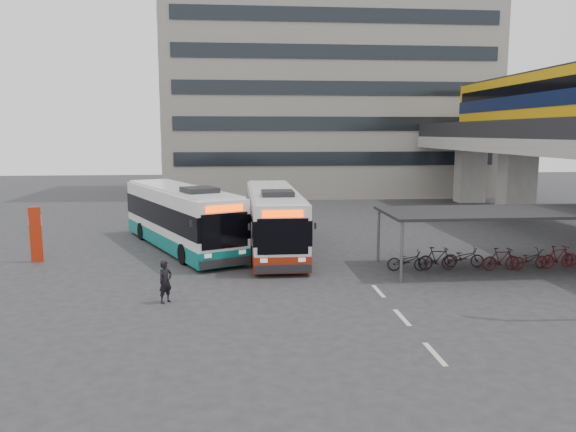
{
  "coord_description": "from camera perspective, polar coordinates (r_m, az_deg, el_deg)",
  "views": [
    {
      "loc": [
        -2.71,
        -19.82,
        5.85
      ],
      "look_at": [
        -0.34,
        5.89,
        2.0
      ],
      "focal_mm": 35.0,
      "sensor_mm": 36.0,
      "label": 1
    }
  ],
  "objects": [
    {
      "name": "bike_shelter",
      "position": [
        25.81,
        20.58,
        -2.09
      ],
      "size": [
        10.0,
        4.0,
        2.54
      ],
      "color": "#595B60",
      "rests_on": "ground"
    },
    {
      "name": "road_markings",
      "position": [
        18.55,
        11.51,
        -10.06
      ],
      "size": [
        0.15,
        7.6,
        0.01
      ],
      "color": "beige",
      "rests_on": "ground"
    },
    {
      "name": "office_block",
      "position": [
        56.88,
        3.71,
        15.18
      ],
      "size": [
        30.0,
        15.0,
        25.0
      ],
      "primitive_type": "cube",
      "color": "gray",
      "rests_on": "ground"
    },
    {
      "name": "pedestrian",
      "position": [
        19.96,
        -12.36,
        -6.53
      ],
      "size": [
        0.64,
        0.64,
        1.5
      ],
      "primitive_type": "imported",
      "rotation": [
        0.0,
        0.0,
        0.82
      ],
      "color": "black",
      "rests_on": "ground"
    },
    {
      "name": "viaduct",
      "position": [
        38.9,
        25.46,
        8.23
      ],
      "size": [
        8.0,
        32.0,
        9.68
      ],
      "color": "gray",
      "rests_on": "ground"
    },
    {
      "name": "bus_teal",
      "position": [
        29.03,
        -10.88,
        -0.18
      ],
      "size": [
        6.96,
        11.31,
        3.35
      ],
      "rotation": [
        0.0,
        0.0,
        0.43
      ],
      "color": "white",
      "rests_on": "ground"
    },
    {
      "name": "ground",
      "position": [
        20.84,
        2.44,
        -7.83
      ],
      "size": [
        120.0,
        120.0,
        0.0
      ],
      "primitive_type": "plane",
      "color": "#28282B",
      "rests_on": "ground"
    },
    {
      "name": "sign_totem_north",
      "position": [
        27.86,
        -24.25,
        -1.66
      ],
      "size": [
        0.55,
        0.25,
        2.53
      ],
      "rotation": [
        0.0,
        0.0,
        0.19
      ],
      "color": "#B4250B",
      "rests_on": "ground"
    },
    {
      "name": "bus_main",
      "position": [
        28.03,
        -1.48,
        -0.4
      ],
      "size": [
        2.45,
        11.11,
        3.28
      ],
      "rotation": [
        0.0,
        0.0,
        0.0
      ],
      "color": "white",
      "rests_on": "ground"
    }
  ]
}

